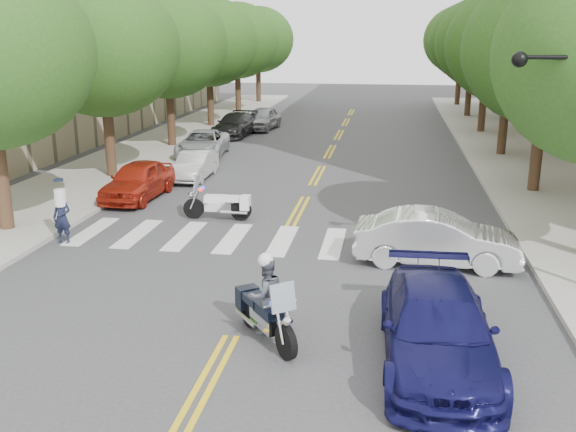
% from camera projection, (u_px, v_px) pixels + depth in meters
% --- Properties ---
extents(ground, '(140.00, 140.00, 0.00)m').
position_uv_depth(ground, '(231.00, 336.00, 13.42)').
color(ground, '#38383A').
rests_on(ground, ground).
extents(sidewalk_left, '(5.00, 60.00, 0.15)m').
position_uv_depth(sidewalk_left, '(160.00, 146.00, 35.72)').
color(sidewalk_left, '#9E9991').
rests_on(sidewalk_left, ground).
extents(sidewalk_right, '(5.00, 60.00, 0.15)m').
position_uv_depth(sidewalk_right, '(515.00, 155.00, 32.86)').
color(sidewalk_right, '#9E9991').
rests_on(sidewalk_right, ground).
extents(tree_l_1, '(6.40, 6.40, 8.45)m').
position_uv_depth(tree_l_1, '(102.00, 47.00, 26.52)').
color(tree_l_1, '#382316').
rests_on(tree_l_1, ground).
extents(tree_l_2, '(6.40, 6.40, 8.45)m').
position_uv_depth(tree_l_2, '(167.00, 44.00, 34.11)').
color(tree_l_2, '#382316').
rests_on(tree_l_2, ground).
extents(tree_l_3, '(6.40, 6.40, 8.45)m').
position_uv_depth(tree_l_3, '(208.00, 42.00, 41.71)').
color(tree_l_3, '#382316').
rests_on(tree_l_3, ground).
extents(tree_l_4, '(6.40, 6.40, 8.45)m').
position_uv_depth(tree_l_4, '(237.00, 41.00, 49.31)').
color(tree_l_4, '#382316').
rests_on(tree_l_4, ground).
extents(tree_l_5, '(6.40, 6.40, 8.45)m').
position_uv_depth(tree_l_5, '(258.00, 40.00, 56.91)').
color(tree_l_5, '#382316').
rests_on(tree_l_5, ground).
extents(tree_r_1, '(6.40, 6.40, 8.45)m').
position_uv_depth(tree_r_1, '(548.00, 49.00, 23.87)').
color(tree_r_1, '#382316').
rests_on(tree_r_1, ground).
extents(tree_r_2, '(6.40, 6.40, 8.45)m').
position_uv_depth(tree_r_2, '(511.00, 45.00, 31.46)').
color(tree_r_2, '#382316').
rests_on(tree_r_2, ground).
extents(tree_r_3, '(6.40, 6.40, 8.45)m').
position_uv_depth(tree_r_3, '(488.00, 43.00, 39.06)').
color(tree_r_3, '#382316').
rests_on(tree_r_3, ground).
extents(tree_r_4, '(6.40, 6.40, 8.45)m').
position_uv_depth(tree_r_4, '(473.00, 41.00, 46.66)').
color(tree_r_4, '#382316').
rests_on(tree_r_4, ground).
extents(tree_r_5, '(6.40, 6.40, 8.45)m').
position_uv_depth(tree_r_5, '(461.00, 40.00, 54.26)').
color(tree_r_5, '#382316').
rests_on(tree_r_5, ground).
extents(motorcycle_police, '(1.63, 2.02, 1.91)m').
position_uv_depth(motorcycle_police, '(265.00, 301.00, 13.07)').
color(motorcycle_police, black).
rests_on(motorcycle_police, ground).
extents(motorcycle_parked, '(2.36, 0.53, 1.52)m').
position_uv_depth(motorcycle_parked, '(223.00, 204.00, 21.71)').
color(motorcycle_parked, black).
rests_on(motorcycle_parked, ground).
extents(officer_standing, '(0.62, 0.44, 1.60)m').
position_uv_depth(officer_standing, '(62.00, 217.00, 19.21)').
color(officer_standing, '#161A32').
rests_on(officer_standing, ground).
extents(convertible, '(4.53, 1.82, 1.46)m').
position_uv_depth(convertible, '(437.00, 239.00, 17.43)').
color(convertible, white).
rests_on(convertible, ground).
extents(sedan_blue, '(2.23, 5.16, 1.48)m').
position_uv_depth(sedan_blue, '(437.00, 328.00, 12.12)').
color(sedan_blue, '#111045').
rests_on(sedan_blue, ground).
extents(parked_car_a, '(1.87, 4.30, 1.44)m').
position_uv_depth(parked_car_a, '(138.00, 180.00, 24.40)').
color(parked_car_a, '#A62111').
rests_on(parked_car_a, ground).
extents(parked_car_b, '(1.30, 3.63, 1.19)m').
position_uv_depth(parked_car_b, '(195.00, 165.00, 27.81)').
color(parked_car_b, silver).
rests_on(parked_car_b, ground).
extents(parked_car_c, '(2.70, 5.02, 1.34)m').
position_uv_depth(parked_car_c, '(203.00, 144.00, 32.71)').
color(parked_car_c, '#B0B2B8').
rests_on(parked_car_c, ground).
extents(parked_car_d, '(2.30, 4.91, 1.39)m').
position_uv_depth(parked_car_d, '(235.00, 125.00, 39.38)').
color(parked_car_d, black).
rests_on(parked_car_d, ground).
extents(parked_car_e, '(2.17, 4.47, 1.47)m').
position_uv_depth(parked_car_e, '(262.00, 118.00, 42.02)').
color(parked_car_e, gray).
rests_on(parked_car_e, ground).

